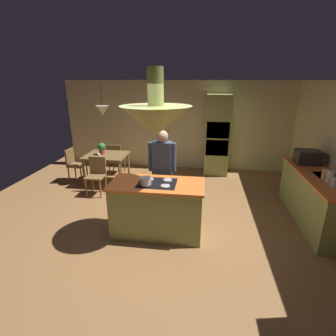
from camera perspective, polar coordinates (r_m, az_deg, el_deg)
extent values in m
plane|color=olive|center=(4.83, -1.89, -12.79)|extent=(8.16, 8.16, 0.00)
cube|color=beige|center=(7.63, 2.50, 9.43)|extent=(6.80, 0.10, 2.55)
cube|color=#8C934C|center=(4.44, -2.40, -9.22)|extent=(1.51, 0.72, 0.90)
cube|color=orange|center=(4.24, -2.48, -3.64)|extent=(1.57, 0.78, 0.04)
cube|color=black|center=(4.23, -2.49, -3.45)|extent=(0.64, 0.52, 0.01)
cylinder|color=#B2B2B7|center=(4.14, -5.00, -3.81)|extent=(0.15, 0.15, 0.02)
cylinder|color=#B2B2B7|center=(4.08, -0.60, -4.07)|extent=(0.15, 0.15, 0.02)
cylinder|color=#B2B2B7|center=(4.37, -4.24, -2.50)|extent=(0.15, 0.15, 0.02)
cylinder|color=#B2B2B7|center=(4.32, -0.09, -2.73)|extent=(0.15, 0.15, 0.02)
cube|color=#8C934C|center=(5.51, 29.99, -6.06)|extent=(0.62, 2.19, 0.90)
cube|color=orange|center=(5.35, 30.81, -1.50)|extent=(0.66, 2.23, 0.04)
cube|color=#B2B2B7|center=(5.43, 32.20, -2.15)|extent=(0.48, 0.36, 0.16)
cube|color=#8C934C|center=(7.25, 10.92, 7.17)|extent=(0.66, 0.62, 2.20)
cube|color=black|center=(6.92, 11.12, 8.31)|extent=(0.60, 0.04, 0.44)
cube|color=black|center=(7.03, 10.87, 4.46)|extent=(0.60, 0.04, 0.44)
cube|color=brown|center=(6.67, -13.65, 2.76)|extent=(1.04, 0.88, 0.04)
cylinder|color=brown|center=(6.64, -18.26, -1.21)|extent=(0.06, 0.06, 0.72)
cylinder|color=brown|center=(6.29, -10.74, -1.65)|extent=(0.06, 0.06, 0.72)
cylinder|color=brown|center=(7.29, -15.70, 0.84)|extent=(0.06, 0.06, 0.72)
cylinder|color=brown|center=(6.97, -8.79, 0.53)|extent=(0.06, 0.06, 0.72)
cylinder|color=tan|center=(5.05, -2.25, -5.93)|extent=(0.14, 0.14, 0.84)
cylinder|color=tan|center=(5.02, -0.22, -6.06)|extent=(0.14, 0.14, 0.84)
cube|color=#3F4C66|center=(4.77, -1.30, 2.08)|extent=(0.36, 0.22, 0.64)
cylinder|color=#3F4C66|center=(4.80, -3.90, 2.55)|extent=(0.09, 0.09, 0.55)
cylinder|color=#3F4C66|center=(4.73, 1.33, 2.34)|extent=(0.09, 0.09, 0.55)
sphere|color=tan|center=(4.66, -1.34, 7.06)|extent=(0.23, 0.23, 0.23)
cone|color=#8C934C|center=(3.95, -2.70, 10.48)|extent=(1.10, 1.10, 0.45)
cylinder|color=#8C934C|center=(3.91, -2.82, 17.74)|extent=(0.24, 0.24, 0.55)
cone|color=beige|center=(6.46, -14.43, 12.35)|extent=(0.32, 0.32, 0.22)
cylinder|color=black|center=(6.42, -14.74, 15.97)|extent=(0.01, 0.01, 0.60)
cube|color=brown|center=(6.11, -15.91, -1.89)|extent=(0.40, 0.40, 0.04)
cube|color=brown|center=(6.20, -15.45, 0.60)|extent=(0.40, 0.04, 0.42)
cylinder|color=brown|center=(6.12, -17.81, -4.32)|extent=(0.04, 0.04, 0.43)
cylinder|color=brown|center=(5.99, -14.87, -4.57)|extent=(0.04, 0.04, 0.43)
cylinder|color=brown|center=(6.41, -16.53, -3.14)|extent=(0.04, 0.04, 0.43)
cylinder|color=brown|center=(6.28, -13.70, -3.35)|extent=(0.04, 0.04, 0.43)
cube|color=brown|center=(7.42, -11.43, 2.14)|extent=(0.40, 0.40, 0.04)
cube|color=brown|center=(7.19, -12.00, 3.40)|extent=(0.40, 0.04, 0.42)
cylinder|color=brown|center=(7.58, -9.69, 0.85)|extent=(0.04, 0.04, 0.43)
cylinder|color=brown|center=(7.69, -12.10, 0.95)|extent=(0.04, 0.04, 0.43)
cylinder|color=brown|center=(7.28, -10.48, 0.02)|extent=(0.04, 0.04, 0.43)
cylinder|color=brown|center=(7.39, -12.98, 0.14)|extent=(0.04, 0.04, 0.43)
cube|color=brown|center=(7.09, -19.63, 0.61)|extent=(0.40, 0.40, 0.04)
cube|color=brown|center=(7.11, -21.11, 2.35)|extent=(0.04, 0.40, 0.42)
cylinder|color=brown|center=(6.94, -18.80, -1.65)|extent=(0.04, 0.04, 0.43)
cylinder|color=brown|center=(7.23, -17.63, -0.71)|extent=(0.04, 0.04, 0.43)
cylinder|color=brown|center=(7.10, -21.26, -1.49)|extent=(0.04, 0.04, 0.43)
cylinder|color=brown|center=(7.38, -20.02, -0.58)|extent=(0.04, 0.04, 0.43)
cylinder|color=#99382D|center=(6.70, -14.55, 3.48)|extent=(0.14, 0.14, 0.12)
sphere|color=#2D722D|center=(6.67, -14.65, 4.64)|extent=(0.20, 0.20, 0.20)
cylinder|color=white|center=(6.49, -15.21, 2.79)|extent=(0.07, 0.07, 0.09)
cylinder|color=silver|center=(4.86, 33.31, -2.73)|extent=(0.13, 0.13, 0.14)
cylinder|color=silver|center=(5.00, 32.55, -1.64)|extent=(0.12, 0.12, 0.21)
cylinder|color=#E0B78C|center=(5.16, 31.74, -1.18)|extent=(0.12, 0.12, 0.16)
cube|color=#232326|center=(5.89, 28.77, 2.17)|extent=(0.46, 0.36, 0.28)
cylinder|color=#B2B2B7|center=(4.11, -5.03, -2.91)|extent=(0.18, 0.18, 0.12)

